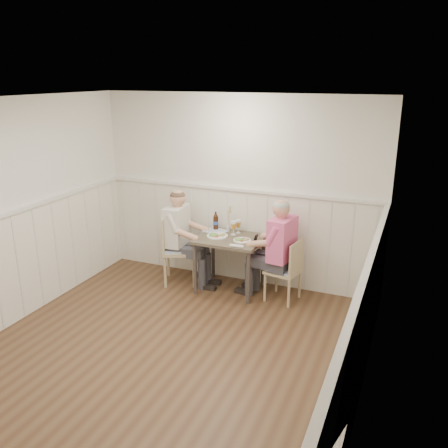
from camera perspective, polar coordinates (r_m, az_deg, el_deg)
name	(u,v)px	position (r m, az deg, el deg)	size (l,w,h in m)	color
ground_plane	(159,359)	(5.16, -7.78, -15.81)	(4.50, 4.50, 0.00)	#4A2F1C
room_shell	(153,220)	(4.51, -8.57, 0.52)	(4.04, 4.54, 2.60)	white
wainscot	(188,274)	(5.36, -4.40, -5.97)	(4.00, 4.49, 1.34)	white
dining_table	(230,245)	(6.33, 0.70, -2.56)	(0.86, 0.70, 0.75)	#494235
chair_right	(287,268)	(6.15, 7.57, -5.28)	(0.46, 0.46, 0.84)	tan
chair_left	(176,246)	(6.64, -5.83, -2.69)	(0.61, 0.61, 0.98)	tan
man_in_pink	(278,258)	(6.12, 6.56, -4.10)	(0.68, 0.48, 1.37)	#3F3F47
diner_cream	(180,244)	(6.61, -5.33, -2.43)	(0.65, 0.45, 1.37)	#3F3F47
plate_man	(242,240)	(6.17, 2.13, -1.89)	(0.23, 0.23, 0.06)	white
plate_diner	(216,235)	(6.33, -0.96, -1.35)	(0.28, 0.28, 0.07)	white
beer_glass_a	(238,224)	(6.44, 1.72, -0.03)	(0.08, 0.08, 0.19)	silver
beer_glass_b	(233,226)	(6.37, 1.15, -0.21)	(0.08, 0.08, 0.19)	silver
beer_bottle	(216,222)	(6.60, -1.00, 0.29)	(0.07, 0.07, 0.26)	black
rolled_napkin	(237,246)	(5.95, 1.52, -2.66)	(0.18, 0.05, 0.04)	white
grass_vase	(228,219)	(6.50, 0.50, 0.55)	(0.04, 0.04, 0.38)	silver
gingham_mat	(216,231)	(6.56, -1.02, -0.84)	(0.36, 0.31, 0.01)	#6581B4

